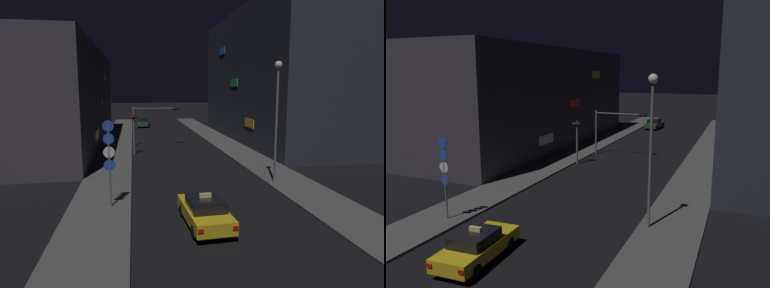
% 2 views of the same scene
% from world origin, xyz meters
% --- Properties ---
extents(sidewalk_left, '(3.35, 68.02, 0.13)m').
position_xyz_m(sidewalk_left, '(-6.23, 32.01, 0.07)').
color(sidewalk_left, '#4C4C4C').
rests_on(sidewalk_left, ground_plane).
extents(sidewalk_right, '(3.35, 68.02, 0.13)m').
position_xyz_m(sidewalk_right, '(6.23, 32.01, 0.07)').
color(sidewalk_right, '#4C4C4C').
rests_on(sidewalk_right, ground_plane).
extents(building_facade_left, '(10.97, 33.57, 10.81)m').
position_xyz_m(building_facade_left, '(-13.35, 35.09, 5.40)').
color(building_facade_left, '#3D3842').
rests_on(building_facade_left, ground_plane).
extents(building_facade_right, '(9.27, 30.00, 15.52)m').
position_xyz_m(building_facade_right, '(12.50, 34.99, 7.76)').
color(building_facade_right, '#282D38').
rests_on(building_facade_right, ground_plane).
extents(taxi, '(2.05, 4.54, 1.62)m').
position_xyz_m(taxi, '(-1.09, 9.02, 0.74)').
color(taxi, yellow).
rests_on(taxi, ground_plane).
extents(far_car, '(2.22, 4.60, 1.42)m').
position_xyz_m(far_car, '(-2.61, 52.61, 0.73)').
color(far_car, '#1E512D').
rests_on(far_car, ground_plane).
extents(traffic_light_overhead, '(5.22, 0.41, 4.50)m').
position_xyz_m(traffic_light_overhead, '(-2.12, 32.49, 3.36)').
color(traffic_light_overhead, slate).
rests_on(traffic_light_overhead, ground_plane).
extents(traffic_light_left_kerb, '(0.80, 0.42, 3.97)m').
position_xyz_m(traffic_light_left_kerb, '(-4.31, 27.62, 2.83)').
color(traffic_light_left_kerb, slate).
rests_on(traffic_light_left_kerb, ground_plane).
extents(sign_pole_left, '(0.60, 0.10, 4.68)m').
position_xyz_m(sign_pole_left, '(-5.62, 12.17, 2.91)').
color(sign_pole_left, slate).
rests_on(sign_pole_left, sidewalk_left).
extents(street_lamp_near_block, '(0.50, 0.50, 8.09)m').
position_xyz_m(street_lamp_near_block, '(5.10, 15.48, 5.53)').
color(street_lamp_near_block, slate).
rests_on(street_lamp_near_block, sidewalk_right).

